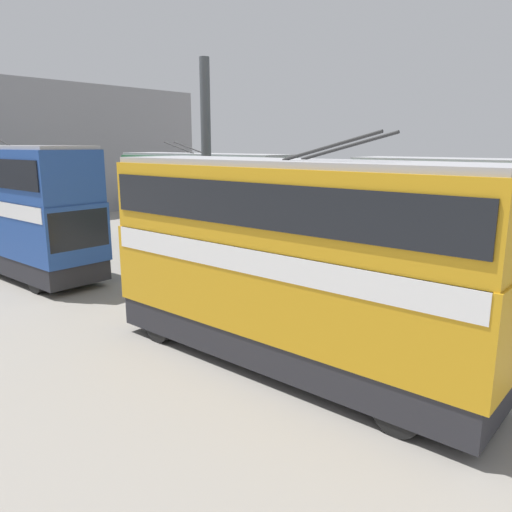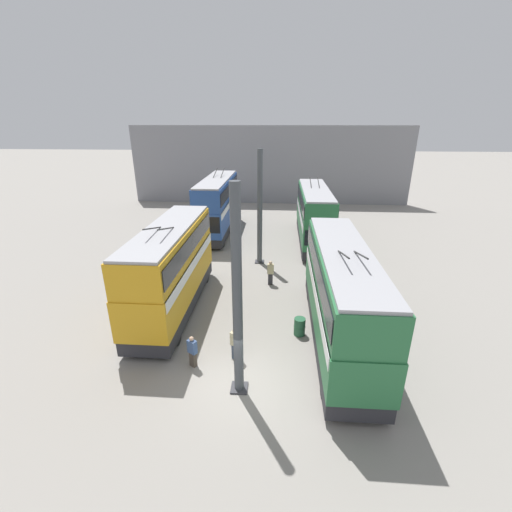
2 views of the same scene
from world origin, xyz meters
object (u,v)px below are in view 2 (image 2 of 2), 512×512
object	(u,v)px
bus_left_far	(314,213)
person_aisle_foreground	(235,343)
bus_right_near	(171,264)
person_by_right_row	(192,351)
bus_right_far	(217,202)
oil_drum	(300,327)
person_aisle_midway	(271,272)
bus_left_near	(341,290)

from	to	relation	value
bus_left_far	person_aisle_foreground	size ratio (longest dim) A/B	6.62
bus_right_near	person_by_right_row	size ratio (longest dim) A/B	6.45
bus_left_far	bus_right_far	world-z (taller)	bus_right_far
oil_drum	person_by_right_row	bearing A→B (deg)	119.81
bus_left_far	oil_drum	size ratio (longest dim) A/B	11.42
person_by_right_row	person_aisle_midway	distance (m)	9.07
person_by_right_row	bus_right_far	bearing A→B (deg)	-141.41
bus_left_far	person_aisle_midway	distance (m)	9.75
bus_left_near	person_aisle_foreground	world-z (taller)	bus_left_near
bus_left_near	bus_left_far	size ratio (longest dim) A/B	1.03
person_aisle_foreground	oil_drum	size ratio (longest dim) A/B	1.73
person_aisle_midway	person_aisle_foreground	xyz separation A→B (m)	(-7.84, 1.36, -0.05)
bus_left_far	person_by_right_row	size ratio (longest dim) A/B	6.93
oil_drum	person_aisle_foreground	bearing A→B (deg)	125.10
bus_left_near	bus_left_far	bearing A→B (deg)	-0.00
person_by_right_row	bus_right_near	bearing A→B (deg)	-123.30
bus_left_far	bus_right_near	size ratio (longest dim) A/B	1.07
bus_right_near	person_aisle_midway	distance (m)	6.80
bus_right_near	person_aisle_foreground	world-z (taller)	bus_right_near
bus_right_near	person_aisle_foreground	distance (m)	6.27
bus_left_near	bus_right_far	distance (m)	19.34
bus_left_near	oil_drum	bearing A→B (deg)	81.96
bus_left_near	person_aisle_foreground	xyz separation A→B (m)	(-1.87, 4.90, -1.90)
person_by_right_row	bus_left_far	bearing A→B (deg)	-169.17
bus_right_near	bus_right_far	world-z (taller)	bus_right_far
bus_right_far	person_aisle_midway	bearing A→B (deg)	-153.89
bus_left_near	person_aisle_midway	size ratio (longest dim) A/B	6.49
bus_right_far	person_by_right_row	bearing A→B (deg)	-173.38
bus_right_far	person_aisle_midway	world-z (taller)	bus_right_far
person_aisle_foreground	oil_drum	world-z (taller)	person_aisle_foreground
bus_right_far	person_aisle_midway	size ratio (longest dim) A/B	6.44
bus_right_near	bus_right_far	size ratio (longest dim) A/B	0.91
bus_left_near	oil_drum	xyz separation A→B (m)	(0.26, 1.86, -2.28)
bus_left_far	oil_drum	world-z (taller)	bus_left_far
bus_right_near	bus_right_far	bearing A→B (deg)	0.00
bus_right_near	person_by_right_row	distance (m)	5.81
oil_drum	bus_right_far	bearing A→B (deg)	22.97
bus_left_near	bus_left_far	distance (m)	14.86
bus_right_near	person_by_right_row	bearing A→B (deg)	-155.27
bus_left_far	person_aisle_foreground	world-z (taller)	bus_left_far
person_by_right_row	oil_drum	size ratio (longest dim) A/B	1.65
person_by_right_row	person_aisle_midway	size ratio (longest dim) A/B	0.91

